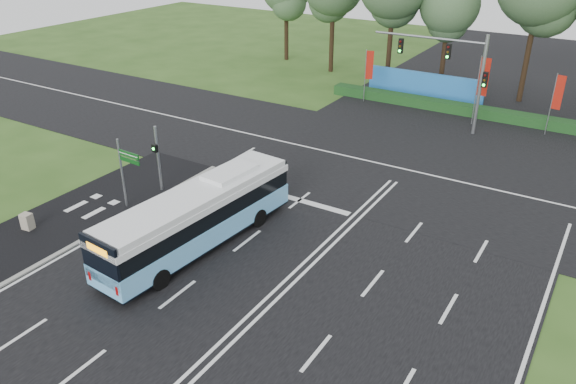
% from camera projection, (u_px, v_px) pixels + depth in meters
% --- Properties ---
extents(ground, '(120.00, 120.00, 0.00)m').
position_uv_depth(ground, '(306.00, 261.00, 25.62)').
color(ground, '#2F501A').
rests_on(ground, ground).
extents(road_main, '(20.00, 120.00, 0.04)m').
position_uv_depth(road_main, '(306.00, 261.00, 25.61)').
color(road_main, black).
rests_on(road_main, ground).
extents(road_cross, '(120.00, 14.00, 0.05)m').
position_uv_depth(road_cross, '(403.00, 169.00, 34.74)').
color(road_cross, black).
rests_on(road_cross, ground).
extents(bike_path, '(5.00, 18.00, 0.06)m').
position_uv_depth(bike_path, '(69.00, 218.00, 29.18)').
color(bike_path, black).
rests_on(bike_path, ground).
extents(kerb_strip, '(0.25, 18.00, 0.12)m').
position_uv_depth(kerb_strip, '(101.00, 230.00, 28.04)').
color(kerb_strip, gray).
rests_on(kerb_strip, ground).
extents(city_bus, '(3.20, 11.10, 3.14)m').
position_uv_depth(city_bus, '(198.00, 217.00, 26.11)').
color(city_bus, '#69B9F3').
rests_on(city_bus, ground).
extents(pedestrian_signal, '(0.33, 0.44, 3.89)m').
position_uv_depth(pedestrian_signal, '(158.00, 156.00, 31.16)').
color(pedestrian_signal, gray).
rests_on(pedestrian_signal, ground).
extents(street_sign, '(1.52, 0.16, 3.91)m').
position_uv_depth(street_sign, '(125.00, 166.00, 29.11)').
color(street_sign, gray).
rests_on(street_sign, ground).
extents(utility_cabinet, '(0.59, 0.51, 0.89)m').
position_uv_depth(utility_cabinet, '(27.00, 222.00, 27.98)').
color(utility_cabinet, '#A59985').
rests_on(utility_cabinet, ground).
extents(banner_flag_left, '(0.60, 0.28, 4.35)m').
position_uv_depth(banner_flag_left, '(368.00, 68.00, 45.88)').
color(banner_flag_left, gray).
rests_on(banner_flag_left, ground).
extents(banner_flag_mid, '(0.76, 0.08, 5.15)m').
position_uv_depth(banner_flag_mid, '(482.00, 81.00, 40.48)').
color(banner_flag_mid, gray).
rests_on(banner_flag_mid, ground).
extents(banner_flag_right, '(0.65, 0.16, 4.47)m').
position_uv_depth(banner_flag_right, '(557.00, 96.00, 38.69)').
color(banner_flag_right, gray).
rests_on(banner_flag_right, ground).
extents(traffic_light_gantry, '(8.41, 0.28, 7.00)m').
position_uv_depth(traffic_light_gantry, '(457.00, 66.00, 39.04)').
color(traffic_light_gantry, gray).
rests_on(traffic_light_gantry, ground).
extents(hedge, '(22.00, 1.20, 0.80)m').
position_uv_depth(hedge, '(462.00, 109.00, 44.09)').
color(hedge, '#163D18').
rests_on(hedge, ground).
extents(blue_hoarding, '(10.00, 0.30, 2.20)m').
position_uv_depth(blue_hoarding, '(424.00, 85.00, 47.55)').
color(blue_hoarding, '#226BB9').
rests_on(blue_hoarding, ground).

